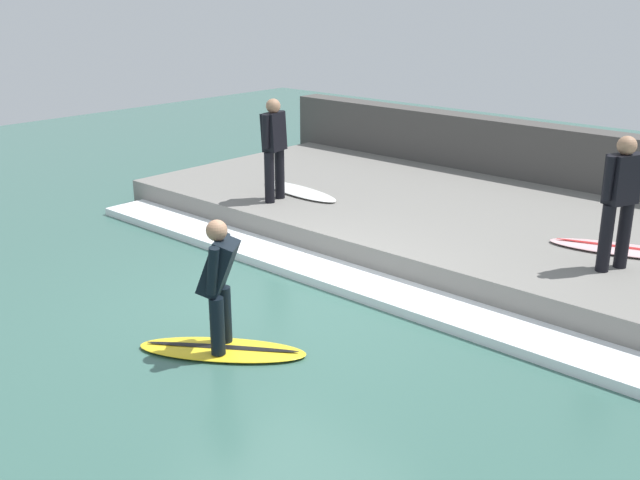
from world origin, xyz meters
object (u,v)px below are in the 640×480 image
object	(u,v)px
surfer_riding	(219,278)
surfboard_waiting_near	(299,191)
surfboard_riding	(222,350)
surfer_waiting_far	(620,196)
surfboard_waiting_far	(623,249)
surfer_waiting_near	(274,144)

from	to	relation	value
surfer_riding	surfboard_waiting_near	xyz separation A→B (m)	(3.93, 2.66, -0.38)
surfboard_riding	surfer_waiting_far	world-z (taller)	surfer_waiting_far
surfboard_waiting_near	surfboard_waiting_far	world-z (taller)	surfboard_waiting_far
surfboard_waiting_near	surfboard_riding	bearing A→B (deg)	-145.90
surfer_waiting_far	surfer_riding	bearing A→B (deg)	148.95
surfboard_riding	surfer_riding	xyz separation A→B (m)	(0.00, 0.00, 0.78)
surfer_riding	surfboard_waiting_near	distance (m)	4.76
surfer_riding	surfboard_waiting_near	size ratio (longest dim) A/B	0.78
surfer_waiting_near	surfboard_waiting_far	xyz separation A→B (m)	(1.23, -4.89, -0.84)
surfboard_waiting_near	surfer_waiting_far	bearing A→B (deg)	-90.11
surfer_riding	surfer_waiting_far	distance (m)	4.60
surfer_waiting_near	surfer_waiting_far	size ratio (longest dim) A/B	0.99
surfboard_waiting_far	surfer_waiting_far	bearing A→B (deg)	-169.79
surfer_waiting_near	surfer_waiting_far	distance (m)	5.04
surfer_riding	surfer_waiting_far	xyz separation A→B (m)	(3.92, -2.36, 0.47)
surfer_riding	surfboard_waiting_far	size ratio (longest dim) A/B	0.74
surfboard_riding	surfer_waiting_near	size ratio (longest dim) A/B	1.11
surfer_riding	surfer_waiting_near	xyz separation A→B (m)	(3.38, 2.65, 0.46)
surfer_waiting_near	surfer_waiting_far	world-z (taller)	surfer_waiting_far
surfer_riding	surfer_waiting_far	bearing A→B (deg)	-31.05
surfer_riding	surfer_waiting_near	size ratio (longest dim) A/B	0.87
surfer_waiting_near	surfboard_waiting_near	distance (m)	1.01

